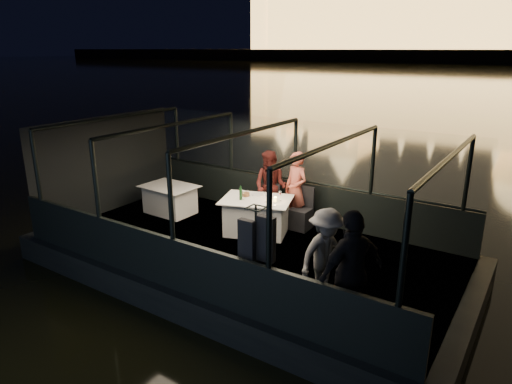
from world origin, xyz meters
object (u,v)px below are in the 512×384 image
Objects in this scene: dining_table_central at (256,216)px; wine_bottle at (241,193)px; person_woman_coral at (296,193)px; person_man_maroon at (270,189)px; dining_table_aft at (170,198)px; chair_port_right at (301,209)px; passenger_stripe at (326,249)px; chair_port_left at (267,203)px; passenger_dark at (351,276)px; coat_stand at (256,254)px.

wine_bottle reaches higher than dining_table_central.
person_man_maroon is at bearing -154.33° from person_woman_coral.
chair_port_right is (3.09, 0.83, 0.06)m from dining_table_aft.
dining_table_central is at bearing -98.70° from person_woman_coral.
passenger_stripe is at bearing -18.10° from dining_table_aft.
wine_bottle is at bearing -116.90° from chair_port_left.
person_man_maroon is 4.42m from passenger_dark.
person_woman_coral is 3.18m from passenger_stripe.
chair_port_right reaches higher than chair_port_left.
dining_table_central is at bearing -97.95° from chair_port_left.
dining_table_aft is at bearing -177.75° from dining_table_central.
chair_port_right is at bearing -8.67° from person_man_maroon.
wine_bottle is (-0.10, -1.01, 0.17)m from person_man_maroon.
dining_table_central is at bearing -132.75° from chair_port_right.
chair_port_right is 0.51× the size of passenger_dark.
person_man_maroon reaches higher than dining_table_aft.
coat_stand is 1.10× the size of passenger_stripe.
coat_stand is 0.93× the size of passenger_dark.
dining_table_aft is 3.06m from person_woman_coral.
chair_port_left is (-0.17, 0.70, 0.06)m from dining_table_central.
passenger_stripe reaches higher than chair_port_right.
dining_table_aft is at bearing 176.97° from wine_bottle.
person_man_maroon is (-1.79, 3.29, -0.15)m from coat_stand.
person_woman_coral is (0.46, 0.87, 0.36)m from dining_table_central.
passenger_stripe is (1.71, -2.40, 0.40)m from chair_port_right.
dining_table_aft is at bearing 93.82° from passenger_stripe.
chair_port_left is at bearing 19.51° from dining_table_aft.
chair_port_right reaches higher than dining_table_central.
dining_table_aft is 1.51× the size of chair_port_left.
passenger_stripe is at bearing -103.90° from passenger_dark.
passenger_stripe is at bearing -33.74° from person_woman_coral.
dining_table_central is at bearing -83.30° from person_man_maroon.
passenger_dark is at bearing -36.66° from dining_table_central.
person_woman_coral is 0.93× the size of passenger_dark.
wine_bottle is (-0.08, -0.91, 0.47)m from chair_port_left.
chair_port_left is 0.32m from person_man_maroon.
person_woman_coral is (-1.17, 3.36, -0.15)m from coat_stand.
person_woman_coral is at bearing 109.21° from coat_stand.
coat_stand is 1.02× the size of person_man_maroon.
wine_bottle is at bearing -104.35° from person_woman_coral.
chair_port_right is 0.88m from person_man_maroon.
chair_port_right is (0.84, 0.03, 0.00)m from chair_port_left.
dining_table_aft is 5.89m from passenger_dark.
dining_table_aft is at bearing -142.29° from person_woman_coral.
chair_port_right is 0.61× the size of passenger_stripe.
chair_port_left is 0.84m from chair_port_right.
person_man_maroon is at bearing 174.83° from chair_port_right.
coat_stand is 3.56m from person_woman_coral.
chair_port_right is at bearing 47.84° from dining_table_central.
chair_port_left is 3.50m from passenger_stripe.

